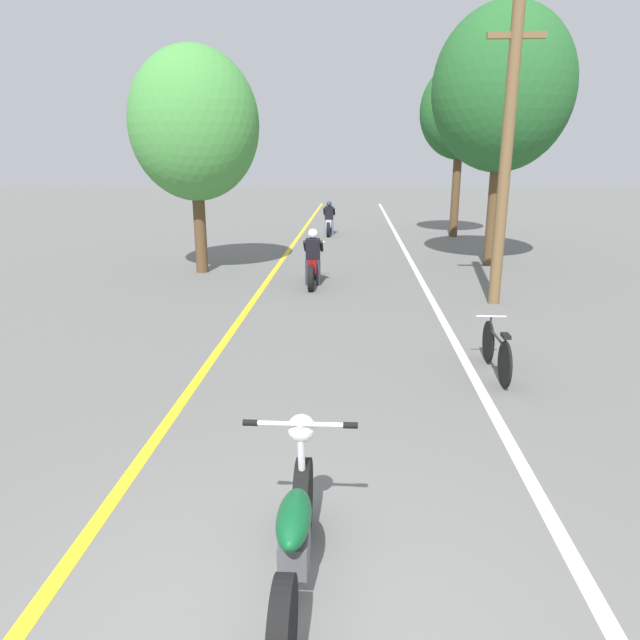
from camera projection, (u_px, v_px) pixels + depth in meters
name	position (u px, v px, depth m)	size (l,w,h in m)	color
lane_stripe_center	(274.00, 271.00, 15.68)	(0.14, 48.00, 0.01)	yellow
lane_stripe_edge	(417.00, 272.00, 15.47)	(0.14, 48.00, 0.01)	white
utility_pole	(506.00, 158.00, 11.39)	(1.10, 0.24, 5.83)	brown
roadside_tree_right_near	(503.00, 90.00, 15.26)	(3.78, 3.40, 6.95)	#513A23
roadside_tree_right_far	(461.00, 112.00, 21.35)	(3.06, 2.75, 6.44)	#513A23
roadside_tree_left	(194.00, 125.00, 14.50)	(3.32, 2.99, 5.72)	#513A23
motorcycle_foreground	(295.00, 536.00, 3.99)	(0.86, 2.03, 1.12)	black
motorcycle_rider_lead	(313.00, 264.00, 13.84)	(0.50, 2.00, 1.37)	black
motorcycle_rider_far	(329.00, 222.00, 22.96)	(0.50, 1.98, 1.34)	black
bicycle_parked	(496.00, 351.00, 8.14)	(0.44, 1.63, 0.74)	black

